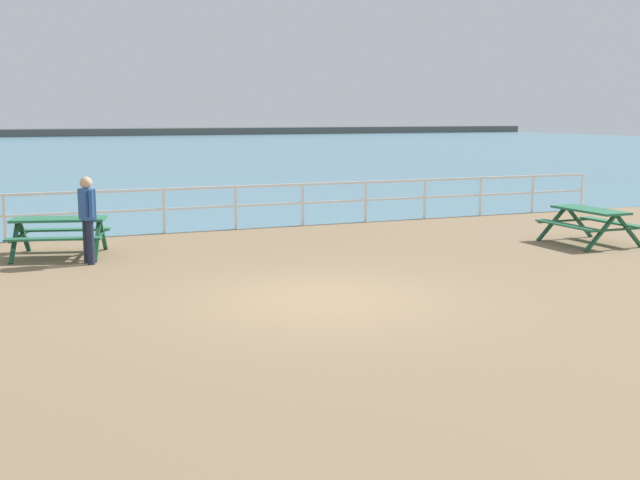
# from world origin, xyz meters

# --- Properties ---
(ground_plane) EXTENTS (30.00, 24.00, 0.20)m
(ground_plane) POSITION_xyz_m (0.00, 0.00, -0.10)
(ground_plane) COLOR #846B4C
(sea_band) EXTENTS (142.00, 90.00, 0.01)m
(sea_band) POSITION_xyz_m (0.00, 52.75, 0.00)
(sea_band) COLOR teal
(sea_band) RESTS_ON ground
(distant_shoreline) EXTENTS (142.00, 6.00, 1.80)m
(distant_shoreline) POSITION_xyz_m (0.00, 95.75, 0.00)
(distant_shoreline) COLOR #4C4C47
(distant_shoreline) RESTS_ON ground
(seaward_railing) EXTENTS (23.07, 0.07, 1.08)m
(seaward_railing) POSITION_xyz_m (0.00, 7.75, 0.74)
(seaward_railing) COLOR white
(seaward_railing) RESTS_ON ground
(picnic_table_near_left) EXTENTS (2.13, 1.92, 0.80)m
(picnic_table_near_left) POSITION_xyz_m (-3.43, 5.42, 0.58)
(picnic_table_near_left) COLOR #286B47
(picnic_table_near_left) RESTS_ON ground
(picnic_table_mid_centre) EXTENTS (1.55, 1.81, 0.80)m
(picnic_table_mid_centre) POSITION_xyz_m (7.40, 2.65, 0.58)
(picnic_table_mid_centre) COLOR #286B47
(picnic_table_mid_centre) RESTS_ON ground
(visitor) EXTENTS (0.30, 0.52, 1.66)m
(visitor) POSITION_xyz_m (-2.99, 4.38, 0.95)
(visitor) COLOR #1E2338
(visitor) RESTS_ON ground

